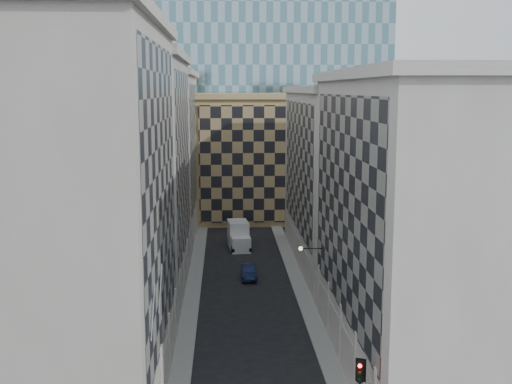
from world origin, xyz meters
name	(u,v)px	position (x,y,z in m)	size (l,w,h in m)	color
sidewalk_west	(192,298)	(-5.25, 30.00, 0.07)	(1.50, 100.00, 0.15)	gray
sidewalk_east	(303,296)	(5.25, 30.00, 0.07)	(1.50, 100.00, 0.15)	gray
bldg_left_a	(82,214)	(-10.88, 11.00, 11.82)	(10.80, 22.80, 23.70)	#A39E93
bldg_left_b	(132,175)	(-10.88, 33.00, 11.32)	(10.80, 22.80, 22.70)	gray
bldg_left_c	(156,156)	(-10.88, 55.00, 10.83)	(10.80, 22.80, 21.70)	#A39E93
bldg_right_a	(413,221)	(10.88, 15.00, 10.32)	(10.80, 26.80, 20.70)	#B5AFA6
bldg_right_b	(342,176)	(10.89, 42.00, 9.85)	(10.80, 28.80, 19.70)	#B5AFA6
tan_block	(251,156)	(2.00, 67.90, 9.44)	(16.80, 14.80, 18.80)	tan
church_tower	(236,44)	(0.00, 82.00, 26.95)	(7.20, 7.20, 51.50)	#302C25
flagpoles_left	(157,299)	(-5.90, 6.00, 8.00)	(0.10, 6.33, 2.33)	gray
bracket_lamp	(303,249)	(4.38, 24.00, 6.20)	(1.98, 0.36, 0.36)	black
traffic_light	(360,383)	(5.17, 4.70, 3.50)	(0.57, 0.57, 4.68)	black
box_truck	(239,237)	(-0.38, 49.27, 1.39)	(2.89, 6.02, 3.20)	white
dark_car	(249,272)	(0.32, 36.16, 0.70)	(1.49, 4.27, 1.41)	#0F1838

